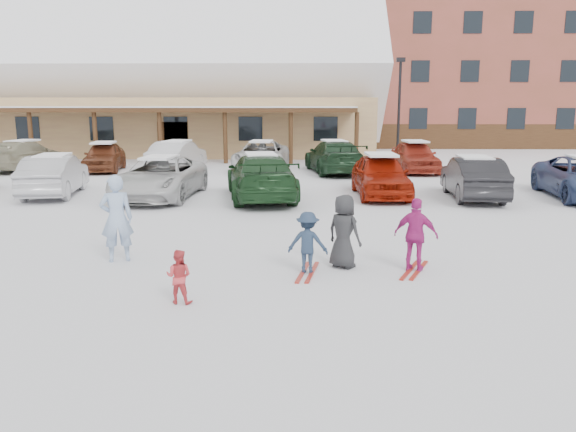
{
  "coord_description": "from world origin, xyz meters",
  "views": [
    {
      "loc": [
        0.55,
        -10.17,
        3.24
      ],
      "look_at": [
        0.3,
        1.0,
        1.0
      ],
      "focal_mm": 35.0,
      "sensor_mm": 36.0,
      "label": 1
    }
  ],
  "objects_px": {
    "parked_car_7": "(24,155)",
    "parked_car_1": "(54,175)",
    "adult_skier": "(117,218)",
    "parked_car_2": "(160,178)",
    "alpine_hotel": "(469,37)",
    "parked_car_9": "(178,156)",
    "parked_car_11": "(334,157)",
    "child_magenta": "(416,235)",
    "parked_car_12": "(415,157)",
    "parked_car_3": "(261,177)",
    "child_navy": "(308,243)",
    "toddler_red": "(179,276)",
    "day_lodge": "(158,93)",
    "lamp_post": "(399,102)",
    "parked_car_8": "(104,157)",
    "parked_car_5": "(473,178)",
    "parked_car_4": "(380,175)",
    "bystander_dark": "(344,231)",
    "parked_car_10": "(261,156)"
  },
  "relations": [
    {
      "from": "parked_car_7",
      "to": "parked_car_1",
      "type": "bearing_deg",
      "value": 128.7
    },
    {
      "from": "adult_skier",
      "to": "parked_car_2",
      "type": "distance_m",
      "value": 8.1
    },
    {
      "from": "alpine_hotel",
      "to": "parked_car_1",
      "type": "height_order",
      "value": "alpine_hotel"
    },
    {
      "from": "parked_car_9",
      "to": "parked_car_11",
      "type": "bearing_deg",
      "value": -175.29
    },
    {
      "from": "child_magenta",
      "to": "parked_car_12",
      "type": "bearing_deg",
      "value": -77.3
    },
    {
      "from": "adult_skier",
      "to": "parked_car_2",
      "type": "bearing_deg",
      "value": -102.27
    },
    {
      "from": "parked_car_3",
      "to": "child_navy",
      "type": "bearing_deg",
      "value": 90.51
    },
    {
      "from": "adult_skier",
      "to": "toddler_red",
      "type": "xyz_separation_m",
      "value": [
        1.81,
        -2.48,
        -0.46
      ]
    },
    {
      "from": "adult_skier",
      "to": "parked_car_11",
      "type": "relative_size",
      "value": 0.35
    },
    {
      "from": "child_navy",
      "to": "day_lodge",
      "type": "bearing_deg",
      "value": -61.02
    },
    {
      "from": "alpine_hotel",
      "to": "parked_car_11",
      "type": "distance_m",
      "value": 25.89
    },
    {
      "from": "parked_car_3",
      "to": "child_magenta",
      "type": "bearing_deg",
      "value": 103.77
    },
    {
      "from": "lamp_post",
      "to": "child_navy",
      "type": "height_order",
      "value": "lamp_post"
    },
    {
      "from": "toddler_red",
      "to": "parked_car_8",
      "type": "distance_m",
      "value": 19.92
    },
    {
      "from": "child_navy",
      "to": "child_magenta",
      "type": "height_order",
      "value": "child_magenta"
    },
    {
      "from": "parked_car_5",
      "to": "parked_car_11",
      "type": "height_order",
      "value": "parked_car_11"
    },
    {
      "from": "day_lodge",
      "to": "parked_car_7",
      "type": "distance_m",
      "value": 11.83
    },
    {
      "from": "parked_car_7",
      "to": "parked_car_4",
      "type": "bearing_deg",
      "value": 161.53
    },
    {
      "from": "bystander_dark",
      "to": "parked_car_7",
      "type": "relative_size",
      "value": 0.29
    },
    {
      "from": "alpine_hotel",
      "to": "lamp_post",
      "type": "height_order",
      "value": "alpine_hotel"
    },
    {
      "from": "parked_car_2",
      "to": "parked_car_5",
      "type": "bearing_deg",
      "value": 4.16
    },
    {
      "from": "day_lodge",
      "to": "parked_car_12",
      "type": "relative_size",
      "value": 6.66
    },
    {
      "from": "parked_car_9",
      "to": "parked_car_12",
      "type": "xyz_separation_m",
      "value": [
        11.46,
        0.01,
        0.0
      ]
    },
    {
      "from": "adult_skier",
      "to": "parked_car_7",
      "type": "height_order",
      "value": "adult_skier"
    },
    {
      "from": "day_lodge",
      "to": "bystander_dark",
      "type": "height_order",
      "value": "day_lodge"
    },
    {
      "from": "toddler_red",
      "to": "parked_car_1",
      "type": "relative_size",
      "value": 0.21
    },
    {
      "from": "parked_car_7",
      "to": "parked_car_11",
      "type": "bearing_deg",
      "value": -176.71
    },
    {
      "from": "bystander_dark",
      "to": "parked_car_3",
      "type": "xyz_separation_m",
      "value": [
        -2.23,
        8.23,
        0.03
      ]
    },
    {
      "from": "parked_car_1",
      "to": "parked_car_4",
      "type": "bearing_deg",
      "value": 170.61
    },
    {
      "from": "parked_car_7",
      "to": "parked_car_9",
      "type": "bearing_deg",
      "value": -176.62
    },
    {
      "from": "lamp_post",
      "to": "parked_car_12",
      "type": "xyz_separation_m",
      "value": [
        -0.32,
        -6.74,
        -2.59
      ]
    },
    {
      "from": "child_magenta",
      "to": "adult_skier",
      "type": "bearing_deg",
      "value": 18.36
    },
    {
      "from": "parked_car_2",
      "to": "parked_car_12",
      "type": "relative_size",
      "value": 1.18
    },
    {
      "from": "parked_car_1",
      "to": "parked_car_3",
      "type": "height_order",
      "value": "parked_car_3"
    },
    {
      "from": "bystander_dark",
      "to": "parked_car_10",
      "type": "height_order",
      "value": "bystander_dark"
    },
    {
      "from": "parked_car_3",
      "to": "parked_car_7",
      "type": "xyz_separation_m",
      "value": [
        -12.37,
        8.38,
        -0.05
      ]
    },
    {
      "from": "parked_car_3",
      "to": "parked_car_4",
      "type": "bearing_deg",
      "value": 179.98
    },
    {
      "from": "child_navy",
      "to": "parked_car_5",
      "type": "bearing_deg",
      "value": -113.61
    },
    {
      "from": "alpine_hotel",
      "to": "parked_car_4",
      "type": "relative_size",
      "value": 7.16
    },
    {
      "from": "parked_car_5",
      "to": "parked_car_7",
      "type": "distance_m",
      "value": 21.32
    },
    {
      "from": "lamp_post",
      "to": "parked_car_10",
      "type": "relative_size",
      "value": 1.13
    },
    {
      "from": "lamp_post",
      "to": "parked_car_4",
      "type": "xyz_separation_m",
      "value": [
        -2.96,
        -14.02,
        -2.59
      ]
    },
    {
      "from": "lamp_post",
      "to": "toddler_red",
      "type": "bearing_deg",
      "value": -107.26
    },
    {
      "from": "day_lodge",
      "to": "parked_car_2",
      "type": "bearing_deg",
      "value": -76.09
    },
    {
      "from": "bystander_dark",
      "to": "parked_car_5",
      "type": "xyz_separation_m",
      "value": [
        5.12,
        8.51,
        -0.02
      ]
    },
    {
      "from": "parked_car_3",
      "to": "parked_car_9",
      "type": "relative_size",
      "value": 1.19
    },
    {
      "from": "alpine_hotel",
      "to": "adult_skier",
      "type": "relative_size",
      "value": 17.25
    },
    {
      "from": "parked_car_1",
      "to": "parked_car_11",
      "type": "bearing_deg",
      "value": -156.14
    },
    {
      "from": "parked_car_11",
      "to": "parked_car_10",
      "type": "bearing_deg",
      "value": -25.65
    },
    {
      "from": "parked_car_2",
      "to": "parked_car_4",
      "type": "xyz_separation_m",
      "value": [
        7.72,
        0.55,
        0.03
      ]
    }
  ]
}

